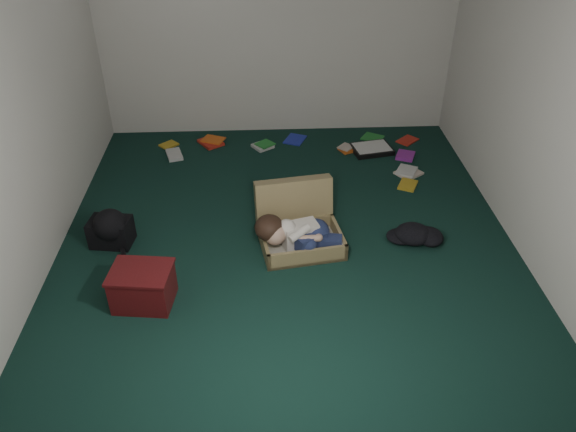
{
  "coord_description": "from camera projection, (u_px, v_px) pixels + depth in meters",
  "views": [
    {
      "loc": [
        -0.2,
        -4.03,
        3.01
      ],
      "look_at": [
        0.0,
        -0.15,
        0.35
      ],
      "focal_mm": 35.0,
      "sensor_mm": 36.0,
      "label": 1
    }
  ],
  "objects": [
    {
      "name": "backpack",
      "position": [
        111.0,
        231.0,
        4.91
      ],
      "size": [
        0.49,
        0.41,
        0.26
      ],
      "primitive_type": null,
      "rotation": [
        0.0,
        0.0,
        -0.15
      ],
      "color": "black",
      "rests_on": "floor"
    },
    {
      "name": "book_scatter",
      "position": [
        313.0,
        151.0,
        6.39
      ],
      "size": [
        3.05,
        1.37,
        0.02
      ],
      "color": "gold",
      "rests_on": "floor"
    },
    {
      "name": "wall_right",
      "position": [
        542.0,
        98.0,
        4.38
      ],
      "size": [
        0.0,
        4.5,
        4.5
      ],
      "primitive_type": "plane",
      "rotation": [
        1.57,
        0.0,
        -1.57
      ],
      "color": "silver",
      "rests_on": "ground"
    },
    {
      "name": "wall_left",
      "position": [
        22.0,
        108.0,
        4.22
      ],
      "size": [
        0.0,
        4.5,
        4.5
      ],
      "primitive_type": "plane",
      "rotation": [
        1.57,
        0.0,
        1.57
      ],
      "color": "silver",
      "rests_on": "ground"
    },
    {
      "name": "paper_tray",
      "position": [
        372.0,
        149.0,
        6.4
      ],
      "size": [
        0.49,
        0.41,
        0.06
      ],
      "rotation": [
        0.0,
        0.0,
        0.2
      ],
      "color": "black",
      "rests_on": "floor"
    },
    {
      "name": "clothing_pile",
      "position": [
        415.0,
        235.0,
        4.97
      ],
      "size": [
        0.51,
        0.46,
        0.13
      ],
      "primitive_type": null,
      "rotation": [
        0.0,
        0.0,
        -0.32
      ],
      "color": "black",
      "rests_on": "floor"
    },
    {
      "name": "floor",
      "position": [
        287.0,
        239.0,
        5.04
      ],
      "size": [
        4.5,
        4.5,
        0.0
      ],
      "primitive_type": "plane",
      "color": "black",
      "rests_on": "ground"
    },
    {
      "name": "person",
      "position": [
        297.0,
        234.0,
        4.77
      ],
      "size": [
        0.77,
        0.37,
        0.32
      ],
      "rotation": [
        0.0,
        0.0,
        0.16
      ],
      "color": "white",
      "rests_on": "suitcase"
    },
    {
      "name": "wall_front",
      "position": [
        312.0,
        308.0,
        2.45
      ],
      "size": [
        4.5,
        0.0,
        4.5
      ],
      "primitive_type": "plane",
      "rotation": [
        -1.57,
        0.0,
        0.0
      ],
      "color": "silver",
      "rests_on": "ground"
    },
    {
      "name": "suitcase",
      "position": [
        298.0,
        225.0,
        4.94
      ],
      "size": [
        0.79,
        0.77,
        0.51
      ],
      "rotation": [
        0.0,
        0.0,
        0.16
      ],
      "color": "#907D4F",
      "rests_on": "floor"
    },
    {
      "name": "wall_back",
      "position": [
        277.0,
        21.0,
        6.15
      ],
      "size": [
        4.5,
        0.0,
        4.5
      ],
      "primitive_type": "plane",
      "rotation": [
        1.57,
        0.0,
        0.0
      ],
      "color": "silver",
      "rests_on": "ground"
    },
    {
      "name": "maroon_bin",
      "position": [
        143.0,
        286.0,
        4.27
      ],
      "size": [
        0.49,
        0.41,
        0.31
      ],
      "rotation": [
        0.0,
        0.0,
        -0.12
      ],
      "color": "#4E1012",
      "rests_on": "floor"
    }
  ]
}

